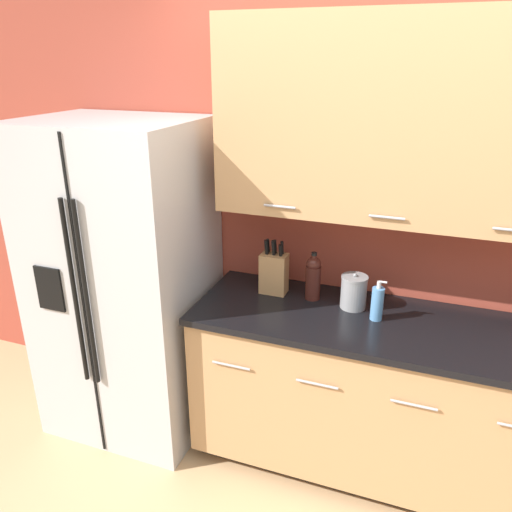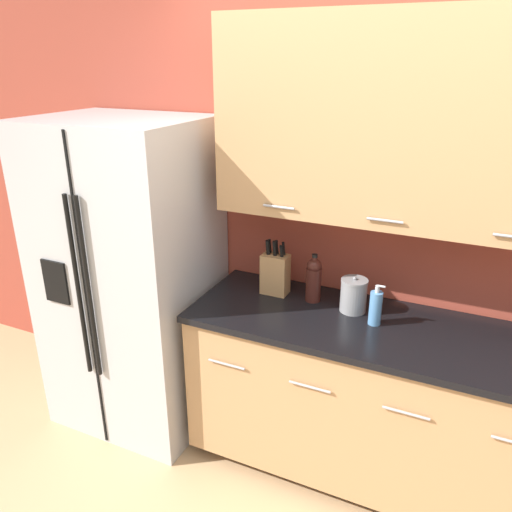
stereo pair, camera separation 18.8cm
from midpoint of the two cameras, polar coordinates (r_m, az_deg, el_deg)
name	(u,v)px [view 2 (the right image)]	position (r m, az deg, el deg)	size (l,w,h in m)	color
wall_back	(398,202)	(2.59, 17.91, 5.85)	(10.00, 0.39, 2.60)	#993D2D
counter_unit	(368,401)	(2.76, 14.68, -15.76)	(1.83, 0.64, 0.92)	black
refrigerator	(131,278)	(2.98, -12.32, -2.54)	(0.90, 0.75, 1.83)	#B2B2B5
knife_block	(275,273)	(2.69, 4.21, -1.98)	(0.14, 0.10, 0.31)	#A87A4C
wine_bottle	(314,279)	(2.63, 8.65, -2.63)	(0.08, 0.08, 0.26)	#3D1914
soap_dispenser	(375,308)	(2.48, 15.64, -5.74)	(0.07, 0.06, 0.21)	#4C7FB2
steel_canister	(353,295)	(2.58, 13.15, -4.42)	(0.14, 0.14, 0.19)	gray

